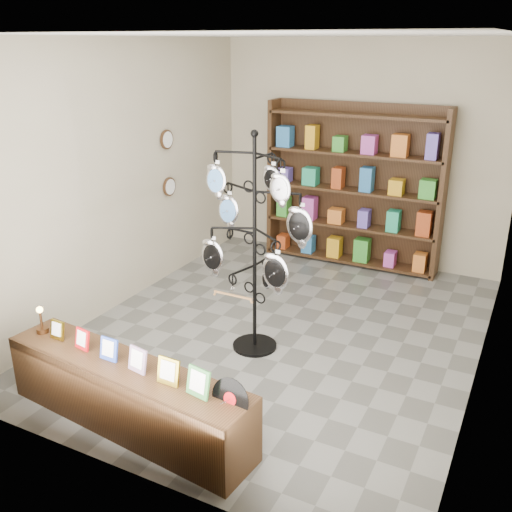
{
  "coord_description": "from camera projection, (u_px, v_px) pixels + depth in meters",
  "views": [
    {
      "loc": [
        2.26,
        -5.05,
        2.96
      ],
      "look_at": [
        0.19,
        -1.0,
        1.23
      ],
      "focal_mm": 40.0,
      "sensor_mm": 36.0,
      "label": 1
    }
  ],
  "objects": [
    {
      "name": "ground",
      "position": [
        282.0,
        330.0,
        6.21
      ],
      "size": [
        5.0,
        5.0,
        0.0
      ],
      "primitive_type": "plane",
      "color": "slate",
      "rests_on": "ground"
    },
    {
      "name": "room_envelope",
      "position": [
        285.0,
        161.0,
        5.56
      ],
      "size": [
        5.0,
        5.0,
        5.0
      ],
      "color": "#B5AB91",
      "rests_on": "ground"
    },
    {
      "name": "display_tree",
      "position": [
        255.0,
        229.0,
        5.42
      ],
      "size": [
        1.13,
        1.0,
        2.21
      ],
      "rotation": [
        0.0,
        0.0,
        -0.09
      ],
      "color": "black",
      "rests_on": "ground"
    },
    {
      "name": "front_shelf",
      "position": [
        127.0,
        395.0,
        4.58
      ],
      "size": [
        2.33,
        0.71,
        0.81
      ],
      "rotation": [
        0.0,
        0.0,
        -0.11
      ],
      "color": "black",
      "rests_on": "ground"
    },
    {
      "name": "back_shelving",
      "position": [
        353.0,
        191.0,
        7.76
      ],
      "size": [
        2.42,
        0.36,
        2.2
      ],
      "color": "black",
      "rests_on": "ground"
    },
    {
      "name": "wall_clocks",
      "position": [
        168.0,
        163.0,
        7.19
      ],
      "size": [
        0.03,
        0.24,
        0.84
      ],
      "color": "black",
      "rests_on": "ground"
    }
  ]
}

